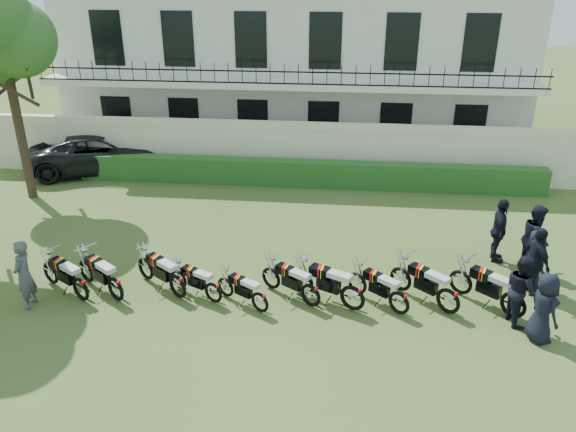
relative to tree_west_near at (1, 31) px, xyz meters
name	(u,v)px	position (x,y,z in m)	size (l,w,h in m)	color
ground	(250,278)	(8.96, -5.00, -5.89)	(100.00, 100.00, 0.00)	#3B4F1F
perimeter_wall	(283,150)	(8.96, 3.00, -4.72)	(30.00, 0.35, 2.30)	silver
hedge	(306,173)	(9.96, 2.20, -5.39)	(18.00, 0.60, 1.00)	#18451B
building	(297,61)	(8.96, 8.96, -2.18)	(20.40, 9.60, 7.40)	silver
tree_west_near	(1,31)	(0.00, 0.00, 0.00)	(3.40, 3.20, 7.90)	#473323
motorcycle_0	(80,284)	(4.87, -6.57, -5.39)	(1.76, 1.13, 1.09)	black
motorcycle_1	(115,284)	(5.76, -6.49, -5.37)	(1.73, 1.28, 1.12)	black
motorcycle_2	(177,281)	(7.29, -6.19, -5.38)	(1.70, 1.27, 1.11)	black
motorcycle_3	(213,288)	(8.25, -6.31, -5.45)	(1.59, 0.90, 0.95)	black
motorcycle_4	(260,298)	(9.49, -6.61, -5.46)	(1.49, 0.97, 0.93)	black
motorcycle_5	(311,290)	(10.71, -6.23, -5.40)	(1.65, 1.15, 1.05)	black
motorcycle_6	(353,292)	(11.75, -6.30, -5.35)	(1.96, 1.08, 1.16)	black
motorcycle_7	(399,298)	(12.89, -6.34, -5.41)	(1.54, 1.28, 1.04)	black
motorcycle_8	(449,295)	(14.09, -6.18, -5.36)	(1.64, 1.47, 1.14)	black
motorcycle_9	(514,299)	(15.63, -6.20, -5.36)	(1.66, 1.48, 1.16)	black
suv	(102,152)	(1.42, 3.07, -5.10)	(2.62, 5.69, 1.58)	black
inspector	(24,275)	(3.67, -6.94, -4.98)	(0.66, 0.43, 1.82)	#525257
officer_0	(544,308)	(16.01, -7.03, -5.03)	(0.84, 0.54, 1.71)	black
officer_1	(521,289)	(15.69, -6.33, -5.01)	(0.86, 0.67, 1.77)	black
officer_2	(536,262)	(16.41, -4.98, -4.95)	(1.09, 0.46, 1.87)	black
officer_3	(534,259)	(16.48, -4.61, -5.07)	(0.80, 0.52, 1.63)	black
officer_4	(535,238)	(16.78, -3.62, -4.93)	(0.94, 0.73, 1.93)	black
officer_5	(499,231)	(15.89, -3.24, -4.93)	(1.12, 0.47, 1.91)	black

